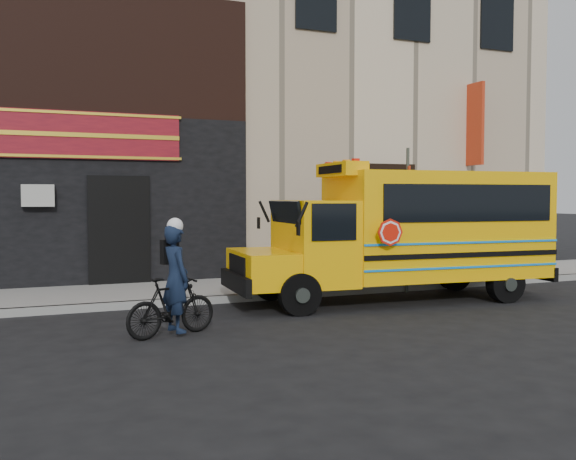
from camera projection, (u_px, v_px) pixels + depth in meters
The scene contains 8 objects.
ground at pixel (342, 320), 11.60m from camera, with size 120.00×120.00×0.00m, color black.
curb at pixel (287, 295), 14.00m from camera, with size 40.00×0.20×0.15m, color gray.
sidewalk at pixel (264, 286), 15.38m from camera, with size 40.00×3.00×0.15m, color gray.
building at pixel (195, 77), 20.92m from camera, with size 20.00×10.70×12.00m.
school_bus at pixel (409, 230), 13.74m from camera, with size 7.02×2.60×2.92m.
sign_pole at pixel (407, 213), 14.81m from camera, with size 0.12×0.28×3.35m.
bicycle at pixel (171, 307), 10.20m from camera, with size 0.45×1.59×0.95m, color black.
cyclist at pixel (176, 281), 10.29m from camera, with size 0.63×0.41×1.73m, color black.
Camera 1 is at (-5.27, -10.27, 2.23)m, focal length 40.00 mm.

